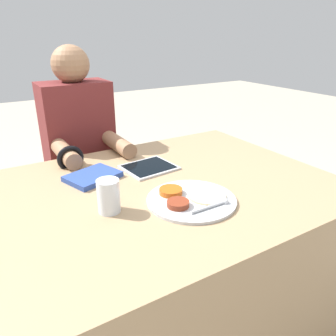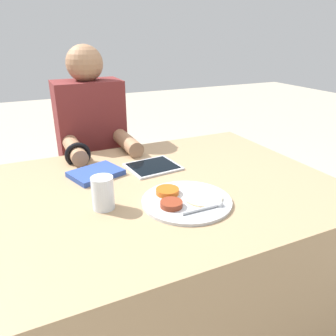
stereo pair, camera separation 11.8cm
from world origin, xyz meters
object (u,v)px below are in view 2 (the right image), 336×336
object	(u,v)px
red_notebook	(96,174)
tablet_device	(153,167)
thali_tray	(186,200)
drinking_glass	(103,193)
person_diner	(95,169)

from	to	relation	value
red_notebook	tablet_device	size ratio (longest dim) A/B	1.02
red_notebook	tablet_device	distance (m)	0.23
thali_tray	red_notebook	size ratio (longest dim) A/B	1.34
thali_tray	red_notebook	xyz separation A→B (m)	(-0.21, 0.34, 0.00)
thali_tray	red_notebook	bearing A→B (deg)	122.26
tablet_device	drinking_glass	bearing A→B (deg)	-137.93
thali_tray	person_diner	world-z (taller)	person_diner
thali_tray	person_diner	distance (m)	0.82
thali_tray	drinking_glass	size ratio (longest dim) A/B	2.78
red_notebook	drinking_glass	size ratio (longest dim) A/B	2.07
tablet_device	thali_tray	bearing A→B (deg)	-93.05
person_diner	drinking_glass	xyz separation A→B (m)	(-0.12, -0.71, 0.21)
thali_tray	person_diner	size ratio (longest dim) A/B	0.25
thali_tray	person_diner	xyz separation A→B (m)	(-0.13, 0.79, -0.17)
thali_tray	red_notebook	world-z (taller)	thali_tray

